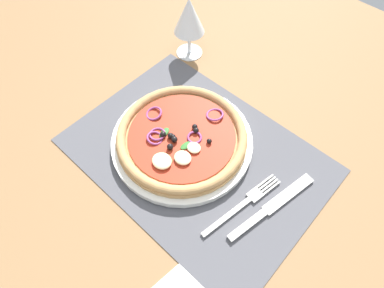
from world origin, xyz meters
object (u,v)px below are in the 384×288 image
plate (183,140)px  knife (273,206)px  pizza (183,135)px  fork (246,202)px  wine_glass (189,17)px

plate → knife: 21.53cm
plate → pizza: 1.80cm
fork → wine_glass: 42.92cm
pizza → fork: pizza is taller
fork → knife: size_ratio=0.90×
plate → wine_glass: size_ratio=1.90×
knife → wine_glass: 44.98cm
pizza → wine_glass: (-17.60, 20.95, 7.20)cm
plate → knife: (21.51, 0.73, -0.46)cm
fork → wine_glass: bearing=66.5°
pizza → fork: 17.72cm
pizza → fork: size_ratio=1.45×
fork → wine_glass: size_ratio=1.21×
plate → pizza: pizza is taller
pizza → plate: bearing=100.7°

